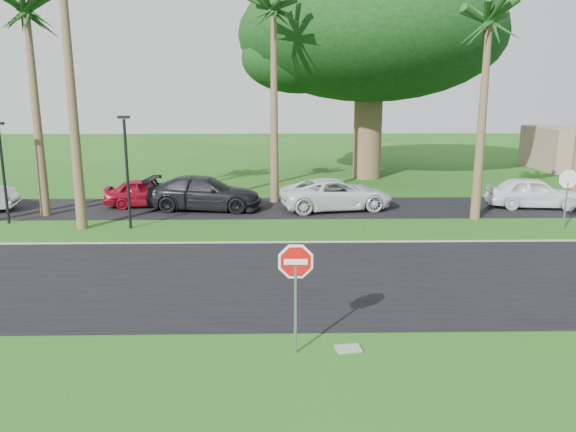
# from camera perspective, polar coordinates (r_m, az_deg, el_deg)

# --- Properties ---
(ground) EXTENTS (120.00, 120.00, 0.00)m
(ground) POSITION_cam_1_polar(r_m,az_deg,el_deg) (15.44, -1.50, -8.77)
(ground) COLOR #1F5515
(ground) RESTS_ON ground
(road) EXTENTS (120.00, 8.00, 0.02)m
(road) POSITION_cam_1_polar(r_m,az_deg,el_deg) (17.31, -1.47, -6.32)
(road) COLOR black
(road) RESTS_ON ground
(parking_strip) EXTENTS (120.00, 5.00, 0.02)m
(parking_strip) POSITION_cam_1_polar(r_m,az_deg,el_deg) (27.45, -1.38, 0.85)
(parking_strip) COLOR black
(parking_strip) RESTS_ON ground
(curb) EXTENTS (120.00, 0.12, 0.06)m
(curb) POSITION_cam_1_polar(r_m,az_deg,el_deg) (21.17, -1.42, -2.69)
(curb) COLOR gray
(curb) RESTS_ON ground
(stop_sign_near) EXTENTS (1.05, 0.07, 2.62)m
(stop_sign_near) POSITION_cam_1_polar(r_m,az_deg,el_deg) (12.01, 0.78, -6.13)
(stop_sign_near) COLOR gray
(stop_sign_near) RESTS_ON ground
(stop_sign_far) EXTENTS (1.05, 0.07, 2.62)m
(stop_sign_far) POSITION_cam_1_polar(r_m,az_deg,el_deg) (25.63, 26.52, 2.67)
(stop_sign_far) COLOR gray
(stop_sign_far) RESTS_ON ground
(palm_left_mid) EXTENTS (5.00, 5.00, 10.00)m
(palm_left_mid) POSITION_cam_1_polar(r_m,az_deg,el_deg) (27.65, -25.01, 17.87)
(palm_left_mid) COLOR brown
(palm_left_mid) RESTS_ON ground
(palm_center) EXTENTS (5.00, 5.00, 10.50)m
(palm_center) POSITION_cam_1_polar(r_m,az_deg,el_deg) (28.58, -1.47, 19.77)
(palm_center) COLOR brown
(palm_center) RESTS_ON ground
(palm_right_near) EXTENTS (5.00, 5.00, 9.50)m
(palm_right_near) POSITION_cam_1_polar(r_m,az_deg,el_deg) (26.06, 19.74, 17.60)
(palm_right_near) COLOR brown
(palm_right_near) RESTS_ON ground
(canopy_tree) EXTENTS (16.50, 16.50, 13.12)m
(canopy_tree) POSITION_cam_1_polar(r_m,az_deg,el_deg) (36.98, 8.39, 17.70)
(canopy_tree) COLOR brown
(canopy_tree) RESTS_ON ground
(streetlight_left) EXTENTS (0.45, 0.25, 4.34)m
(streetlight_left) POSITION_cam_1_polar(r_m,az_deg,el_deg) (26.72, -27.00, 4.55)
(streetlight_left) COLOR black
(streetlight_left) RESTS_ON ground
(streetlight_right) EXTENTS (0.45, 0.25, 4.64)m
(streetlight_right) POSITION_cam_1_polar(r_m,az_deg,el_deg) (23.85, -16.06, 4.99)
(streetlight_right) COLOR black
(streetlight_right) RESTS_ON ground
(car_red) EXTENTS (4.23, 2.04, 1.39)m
(car_red) POSITION_cam_1_polar(r_m,az_deg,el_deg) (28.47, -14.10, 2.30)
(car_red) COLOR maroon
(car_red) RESTS_ON ground
(car_dark) EXTENTS (5.67, 2.79, 1.59)m
(car_dark) POSITION_cam_1_polar(r_m,az_deg,el_deg) (27.18, -8.47, 2.28)
(car_dark) COLOR black
(car_dark) RESTS_ON ground
(car_minivan) EXTENTS (5.69, 3.38, 1.48)m
(car_minivan) POSITION_cam_1_polar(r_m,az_deg,el_deg) (27.00, 4.94, 2.19)
(car_minivan) COLOR silver
(car_minivan) RESTS_ON ground
(car_pickup) EXTENTS (4.55, 2.25, 1.49)m
(car_pickup) POSITION_cam_1_polar(r_m,az_deg,el_deg) (29.80, 23.65, 2.16)
(car_pickup) COLOR white
(car_pickup) RESTS_ON ground
(utility_slab) EXTENTS (0.60, 0.43, 0.06)m
(utility_slab) POSITION_cam_1_polar(r_m,az_deg,el_deg) (12.88, 6.13, -13.24)
(utility_slab) COLOR gray
(utility_slab) RESTS_ON ground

